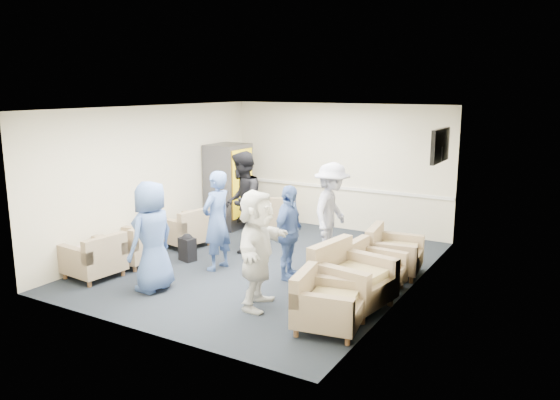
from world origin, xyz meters
The scene contains 25 objects.
floor centered at (0.00, 0.00, 0.00)m, with size 6.00×6.00×0.00m, color black.
ceiling centered at (0.00, 0.00, 2.70)m, with size 6.00×6.00×0.00m, color silver.
back_wall centered at (0.00, 3.00, 1.35)m, with size 5.00×0.02×2.70m, color beige.
front_wall centered at (0.00, -3.00, 1.35)m, with size 5.00×0.02×2.70m, color beige.
left_wall centered at (-2.50, 0.00, 1.35)m, with size 0.02×6.00×2.70m, color beige.
right_wall centered at (2.50, 0.00, 1.35)m, with size 0.02×6.00×2.70m, color beige.
chair_rail centered at (0.00, 2.98, 0.90)m, with size 4.98×0.04×0.06m, color silver.
tv centered at (2.44, 1.80, 2.05)m, with size 0.10×1.00×0.58m.
armchair_left_near centered at (-2.03, -1.91, 0.31)m, with size 0.86×0.86×0.63m.
armchair_left_mid centered at (-2.02, -1.11, 0.31)m, with size 0.87×0.87×0.62m.
armchair_left_far centered at (-1.93, 0.22, 0.32)m, with size 0.93×0.93×0.64m.
armchair_right_near centered at (1.99, -1.78, 0.32)m, with size 0.93×0.93×0.64m.
armchair_right_midnear centered at (1.96, -0.93, 0.38)m, with size 1.08×1.08×0.76m.
armchair_right_midfar centered at (2.00, -0.17, 0.31)m, with size 0.82×0.82×0.63m.
armchair_right_far centered at (2.01, 0.71, 0.33)m, with size 0.93×0.93×0.66m.
armchair_corner centered at (-1.18, 2.08, 0.32)m, with size 1.11×1.11×0.65m.
vending_machine centered at (-2.09, 1.88, 0.92)m, with size 0.74×0.87×1.83m.
backpack centered at (-1.34, -0.46, 0.26)m, with size 0.33×0.27×0.50m.
pillow centered at (-2.04, -1.91, 0.48)m, with size 0.47×0.35×0.14m, color beige.
person_front_left centered at (-0.86, -1.83, 0.84)m, with size 0.82×0.53×1.68m, color #3F5B99.
person_mid_left centered at (-0.61, -0.55, 0.84)m, with size 0.61×0.40×1.68m, color #3F5B99.
person_back_left centered at (-0.83, 0.55, 0.94)m, with size 0.91×0.71×1.88m, color black.
person_back_right centered at (0.85, 0.86, 0.88)m, with size 1.13×0.65×1.75m, color silver.
person_mid_right centered at (0.67, -0.37, 0.76)m, with size 0.90×0.37×1.53m, color #3F5B99.
person_front_right centered at (0.85, -1.58, 0.84)m, with size 1.55×0.49×1.68m, color silver.
Camera 1 is at (4.77, -7.68, 3.04)m, focal length 35.00 mm.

